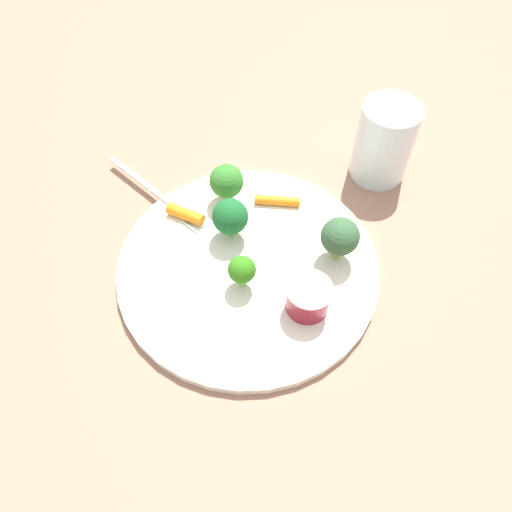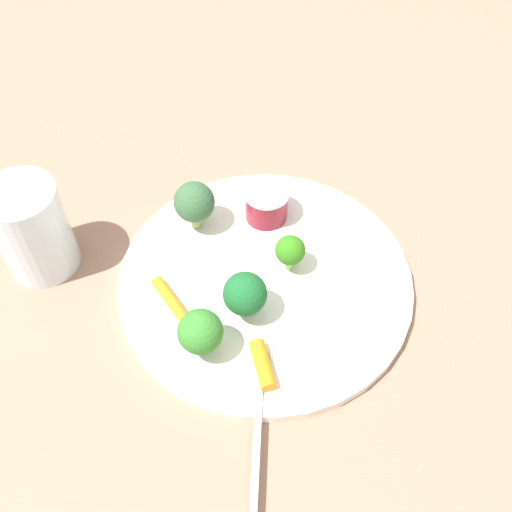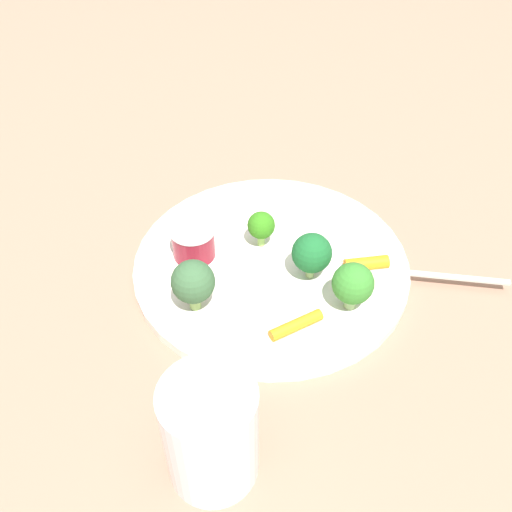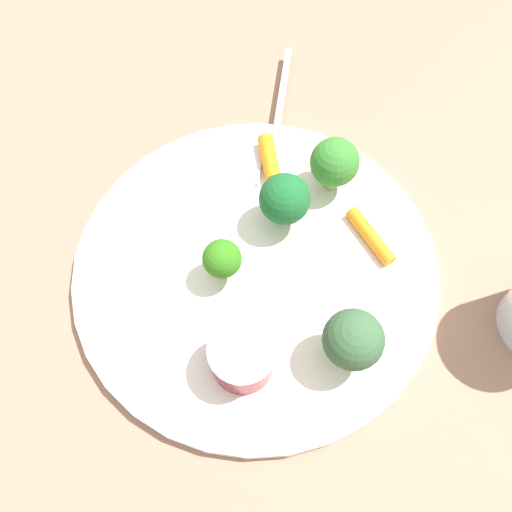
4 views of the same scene
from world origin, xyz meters
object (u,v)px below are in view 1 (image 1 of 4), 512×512
object	(u,v)px
drinking_glass	(384,142)
sauce_cup	(308,297)
carrot_stick_0	(185,214)
plate	(248,266)
broccoli_floret_0	(242,270)
broccoli_floret_1	(230,217)
broccoli_floret_3	(227,182)
carrot_stick_1	(277,201)
fork	(156,192)
broccoli_floret_2	(340,237)

from	to	relation	value
drinking_glass	sauce_cup	bearing A→B (deg)	100.15
sauce_cup	carrot_stick_0	distance (m)	0.19
plate	broccoli_floret_0	size ratio (longest dim) A/B	6.82
broccoli_floret_1	drinking_glass	world-z (taller)	drinking_glass
broccoli_floret_0	broccoli_floret_3	size ratio (longest dim) A/B	0.82
broccoli_floret_0	broccoli_floret_3	world-z (taller)	broccoli_floret_3
broccoli_floret_3	carrot_stick_0	xyz separation A→B (m)	(0.02, 0.06, -0.03)
drinking_glass	carrot_stick_1	bearing A→B (deg)	63.42
broccoli_floret_1	fork	size ratio (longest dim) A/B	0.31
carrot_stick_0	drinking_glass	size ratio (longest dim) A/B	0.46
broccoli_floret_2	drinking_glass	distance (m)	0.17
carrot_stick_0	broccoli_floret_0	bearing A→B (deg)	163.43
broccoli_floret_1	carrot_stick_0	size ratio (longest dim) A/B	1.15
sauce_cup	drinking_glass	size ratio (longest dim) A/B	0.47
plate	broccoli_floret_1	bearing A→B (deg)	-27.65
broccoli_floret_0	broccoli_floret_2	world-z (taller)	broccoli_floret_2
sauce_cup	fork	size ratio (longest dim) A/B	0.28
carrot_stick_1	broccoli_floret_0	bearing A→B (deg)	107.35
broccoli_floret_1	fork	world-z (taller)	broccoli_floret_1
fork	drinking_glass	xyz separation A→B (m)	(-0.21, -0.22, 0.04)
plate	sauce_cup	distance (m)	0.09
broccoli_floret_2	carrot_stick_1	world-z (taller)	broccoli_floret_2
drinking_glass	broccoli_floret_3	bearing A→B (deg)	53.84
broccoli_floret_0	broccoli_floret_2	bearing A→B (deg)	-123.53
sauce_cup	broccoli_floret_2	size ratio (longest dim) A/B	0.83
plate	fork	distance (m)	0.17
broccoli_floret_2	plate	bearing A→B (deg)	42.98
sauce_cup	broccoli_floret_0	bearing A→B (deg)	14.55
carrot_stick_0	broccoli_floret_2	bearing A→B (deg)	-160.87
carrot_stick_0	drinking_glass	xyz separation A→B (m)	(-0.15, -0.23, 0.03)
fork	sauce_cup	bearing A→B (deg)	174.67
broccoli_floret_3	carrot_stick_1	size ratio (longest dim) A/B	0.96
carrot_stick_0	carrot_stick_1	world-z (taller)	carrot_stick_0
broccoli_floret_2	carrot_stick_0	world-z (taller)	broccoli_floret_2
broccoli_floret_1	drinking_glass	distance (m)	0.23
sauce_cup	fork	world-z (taller)	sauce_cup
broccoli_floret_2	fork	world-z (taller)	broccoli_floret_2
plate	broccoli_floret_0	bearing A→B (deg)	115.05
broccoli_floret_0	carrot_stick_0	distance (m)	0.12
sauce_cup	broccoli_floret_1	size ratio (longest dim) A/B	0.89
broccoli_floret_0	broccoli_floret_2	size ratio (longest dim) A/B	0.75
broccoli_floret_2	fork	xyz separation A→B (m)	(0.24, 0.06, -0.04)
sauce_cup	broccoli_floret_0	size ratio (longest dim) A/B	1.10
broccoli_floret_1	carrot_stick_1	size ratio (longest dim) A/B	0.97
carrot_stick_1	drinking_glass	world-z (taller)	drinking_glass
sauce_cup	broccoli_floret_3	xyz separation A→B (m)	(0.17, -0.07, 0.01)
sauce_cup	carrot_stick_0	xyz separation A→B (m)	(0.19, -0.02, -0.01)
plate	broccoli_floret_0	world-z (taller)	broccoli_floret_0
broccoli_floret_3	carrot_stick_0	world-z (taller)	broccoli_floret_3
sauce_cup	broccoli_floret_2	distance (m)	0.08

